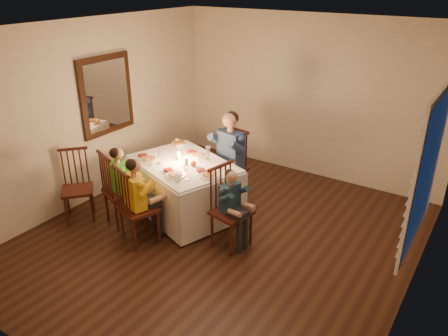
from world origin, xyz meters
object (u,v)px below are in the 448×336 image
Objects in this scene: chair_near_right at (142,240)px; child_green at (125,222)px; child_yellow at (142,240)px; chair_end at (231,244)px; chair_extra at (82,218)px; chair_adult at (229,196)px; chair_near_left at (125,222)px; adult at (229,196)px; serving_bowl at (179,144)px; dining_table at (184,177)px; child_teal at (231,244)px.

chair_near_right is 0.96× the size of child_green.
chair_end is at bearing -131.80° from child_yellow.
child_yellow is at bearing 178.94° from child_green.
chair_end is 1.06× the size of chair_extra.
chair_near_right is at bearing -88.79° from chair_adult.
chair_extra is (-0.57, -0.26, 0.00)m from chair_near_left.
adult reaches higher than chair_near_right.
chair_end is (1.52, 0.35, 0.00)m from chair_near_left.
serving_bowl is at bearing 72.81° from chair_end.
chair_near_right is (-0.28, -1.64, 0.00)m from chair_adult.
chair_near_right is at bearing -71.80° from dining_table.
chair_near_left reaches higher than chair_extra.
child_teal is at bearing -45.05° from chair_adult.
chair_extra is 0.63m from child_green.
chair_extra is 0.87× the size of child_yellow.
chair_near_left is 1.00× the size of chair_near_right.
chair_adult is 2.17m from chair_extra.
chair_near_right is at bearing -45.76° from chair_extra.
chair_adult is 0.79× the size of adult.
chair_end is 4.97× the size of serving_bowl.
chair_near_left is 0.56m from chair_near_right.
chair_near_right is (-0.02, -0.88, -0.55)m from dining_table.
chair_end is 1.02× the size of child_teal.
dining_table is 1.04m from child_yellow.
adult is (1.36, 1.69, 0.00)m from chair_extra.
child_yellow is at bearing -71.80° from dining_table.
child_yellow is 1.62m from serving_bowl.
chair_end is at bearing -145.71° from child_green.
chair_adult is 1.63m from child_green.
chair_near_right is 1.66m from adult.
serving_bowl is (-1.43, 0.78, 0.80)m from child_teal.
chair_extra is 0.96× the size of child_teal.
child_yellow reaches higher than chair_near_left.
chair_end is 2.18m from chair_extra.
serving_bowl is at bearing 16.03° from chair_extra.
chair_extra is at bearing 46.34° from chair_near_left.
chair_end reaches higher than child_teal.
chair_adult is 1.30m from child_teal.
adult is 1.66m from child_yellow.
chair_extra is 1.74m from serving_bowl.
chair_near_right is at bearing 178.94° from chair_near_left.
chair_near_right is 1.08m from chair_extra.
dining_table is 1.02m from child_green.
chair_adult is at bearing 22.91° from serving_bowl.
adult is 6.32× the size of serving_bowl.
chair_extra is at bearing 117.87° from child_teal.
dining_table is 1.18m from child_teal.
serving_bowl is at bearing -146.14° from chair_adult.
chair_near_right is 0.00m from child_yellow.
chair_near_left is 1.56m from chair_end.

